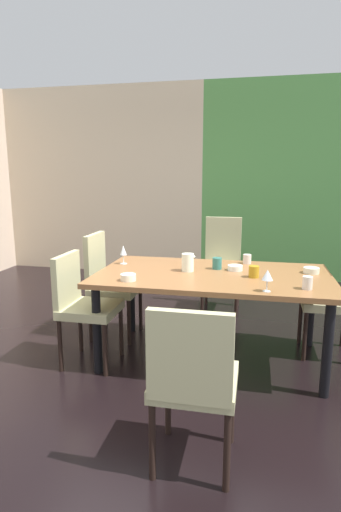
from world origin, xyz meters
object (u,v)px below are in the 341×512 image
Objects in this scene: chair_left_far at (107,280)px; cup_corner at (217,263)px; chair_right_far at (339,291)px; chair_left_near at (82,301)px; wine_glass_south at (123,251)px; cup_near_shelf at (247,259)px; serving_bowl_north at (128,277)px; cup_east at (254,272)px; serving_bowl_west at (311,270)px; serving_bowl_rear at (235,268)px; chair_head_far at (222,259)px; pitcher_center at (188,262)px; dining_table at (213,282)px; chair_head_near at (193,377)px; cup_front at (307,283)px; wine_glass_near_window at (267,275)px.

chair_left_far reaches higher than cup_corner.
chair_right_far reaches higher than chair_left_near.
wine_glass_south is 2.04× the size of cup_near_shelf.
cup_east is (0.95, 0.30, 0.02)m from serving_bowl_north.
chair_right_far reaches higher than serving_bowl_west.
serving_bowl_rear is 1.49× the size of cup_near_shelf.
serving_bowl_west is (0.83, -1.19, 0.19)m from chair_head_far.
chair_right_far is at bearing 106.05° from chair_left_near.
pitcher_center is at bearing 44.94° from serving_bowl_north.
serving_bowl_rear is at bearing 127.14° from cup_east.
dining_table is 0.82m from serving_bowl_west.
chair_left_far is at bearing 123.51° from chair_head_near.
chair_head_near reaches higher than cup_front.
chair_left_near is 10.89× the size of cup_near_shelf.
dining_table is 1.10m from chair_left_far.
chair_head_far is at bearing 71.47° from serving_bowl_north.
wine_glass_near_window is 0.65m from serving_bowl_rear.
chair_head_near is at bearing 91.69° from chair_head_far.
chair_left_far reaches higher than wine_glass_near_window.
wine_glass_south is (-1.26, 0.63, 0.01)m from wine_glass_near_window.
cup_corner is at bearing -178.83° from serving_bowl_west.
dining_table is 15.09× the size of serving_bowl_rear.
chair_head_far is at bearing 82.23° from pitcher_center.
chair_head_far is 1.37m from pitcher_center.
pitcher_center is (-0.39, -0.11, 0.05)m from serving_bowl_rear.
chair_right_far is 0.75m from cup_front.
serving_bowl_north is 1.19m from cup_near_shelf.
chair_head_far is 8.89× the size of serving_bowl_north.
chair_head_near is 1.51m from chair_left_near.
cup_front is at bearing -18.34° from wine_glass_south.
serving_bowl_north is 0.95× the size of serving_bowl_rear.
cup_corner is (-0.16, 0.02, 0.03)m from serving_bowl_rear.
serving_bowl_west is 1.38× the size of cup_front.
serving_bowl_rear is (-0.88, -0.16, 0.20)m from chair_right_far.
chair_head_near is (0.05, -1.35, -0.14)m from dining_table.
cup_near_shelf is at bearing 100.08° from wine_glass_near_window.
cup_east is at bearing -152.60° from serving_bowl_west.
cup_corner reaches higher than cup_near_shelf.
cup_front reaches higher than cup_near_shelf.
chair_left_near is 1.92m from serving_bowl_west.
wine_glass_south reaches higher than cup_near_shelf.
cup_front is at bearing -35.20° from cup_corner.
wine_glass_south is 1.84× the size of cup_front.
pitcher_center is (0.40, 0.40, 0.05)m from serving_bowl_north.
chair_right_far reaches higher than cup_east.
chair_head_far is 11.36× the size of cup_front.
serving_bowl_west is at bearing 12.25° from dining_table.
wine_glass_near_window reaches higher than cup_east.
cup_front reaches higher than dining_table.
wine_glass_south is 0.64m from pitcher_center.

